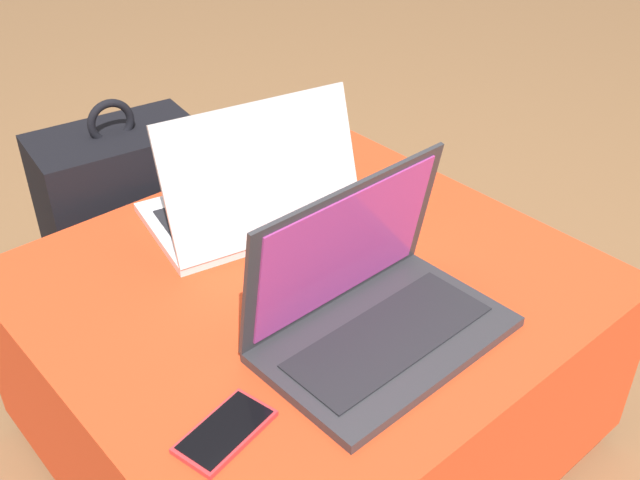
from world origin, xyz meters
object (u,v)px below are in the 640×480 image
(laptop_near, at_px, (372,307))
(backpack, at_px, (128,232))
(laptop_far, at_px, (252,199))
(cell_phone, at_px, (225,431))

(laptop_near, xyz_separation_m, backpack, (-0.03, 0.72, -0.21))
(laptop_far, bearing_deg, laptop_near, 93.54)
(laptop_far, height_order, cell_phone, laptop_far)
(laptop_far, xyz_separation_m, backpack, (-0.08, 0.36, -0.21))
(laptop_far, bearing_deg, cell_phone, 60.47)
(laptop_near, xyz_separation_m, laptop_far, (0.05, 0.36, 0.00))
(laptop_near, bearing_deg, backpack, 91.64)
(laptop_far, distance_m, backpack, 0.42)
(cell_phone, distance_m, backpack, 0.79)
(backpack, bearing_deg, cell_phone, 79.63)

